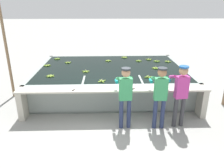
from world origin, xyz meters
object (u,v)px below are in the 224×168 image
(banana_bunch_floating_7, at_px, (124,57))
(knife_1, at_px, (135,88))
(banana_bunch_floating_4, at_px, (50,76))
(banana_bunch_floating_6, at_px, (148,77))
(banana_bunch_floating_9, at_px, (102,81))
(support_post_left, at_px, (7,52))
(banana_bunch_floating_0, at_px, (68,62))
(banana_bunch_floating_12, at_px, (157,61))
(banana_bunch_floating_10, at_px, (86,71))
(banana_bunch_floating_13, at_px, (149,59))
(worker_2, at_px, (181,90))
(banana_bunch_floating_2, at_px, (139,61))
(banana_bunch_floating_3, at_px, (57,59))
(worker_1, at_px, (160,92))
(banana_bunch_floating_8, at_px, (47,65))
(banana_bunch_floating_5, at_px, (168,61))
(worker_0, at_px, (125,92))
(banana_bunch_floating_1, at_px, (155,68))
(knife_0, at_px, (75,89))
(banana_bunch_floating_11, at_px, (108,61))

(banana_bunch_floating_7, height_order, knife_1, banana_bunch_floating_7)
(banana_bunch_floating_4, xyz_separation_m, banana_bunch_floating_6, (3.14, -0.21, 0.00))
(banana_bunch_floating_9, bearing_deg, support_post_left, 161.45)
(banana_bunch_floating_0, relative_size, banana_bunch_floating_12, 0.99)
(banana_bunch_floating_10, bearing_deg, banana_bunch_floating_13, 32.64)
(worker_2, bearing_deg, banana_bunch_floating_9, 152.01)
(banana_bunch_floating_2, bearing_deg, banana_bunch_floating_10, -145.90)
(banana_bunch_floating_0, xyz_separation_m, banana_bunch_floating_9, (1.36, -2.21, 0.00))
(banana_bunch_floating_3, relative_size, banana_bunch_floating_12, 1.00)
(worker_1, distance_m, worker_2, 0.55)
(banana_bunch_floating_8, relative_size, banana_bunch_floating_9, 1.07)
(worker_1, xyz_separation_m, banana_bunch_floating_5, (1.13, 3.38, -0.10))
(worker_0, xyz_separation_m, banana_bunch_floating_6, (0.87, 1.45, -0.09))
(banana_bunch_floating_1, height_order, support_post_left, support_post_left)
(banana_bunch_floating_5, xyz_separation_m, banana_bunch_floating_9, (-2.62, -2.23, 0.00))
(banana_bunch_floating_0, height_order, banana_bunch_floating_6, same)
(banana_bunch_floating_6, xyz_separation_m, banana_bunch_floating_9, (-1.47, -0.33, 0.00))
(banana_bunch_floating_7, relative_size, banana_bunch_floating_13, 1.01)
(banana_bunch_floating_3, height_order, knife_0, banana_bunch_floating_3)
(worker_0, height_order, banana_bunch_floating_2, worker_0)
(banana_bunch_floating_2, height_order, banana_bunch_floating_12, same)
(banana_bunch_floating_4, height_order, banana_bunch_floating_12, same)
(worker_0, height_order, knife_1, worker_0)
(banana_bunch_floating_1, bearing_deg, support_post_left, -176.99)
(banana_bunch_floating_4, bearing_deg, banana_bunch_floating_10, 22.43)
(banana_bunch_floating_12, xyz_separation_m, banana_bunch_floating_13, (-0.27, 0.30, 0.00))
(banana_bunch_floating_2, relative_size, banana_bunch_floating_10, 1.01)
(worker_0, xyz_separation_m, banana_bunch_floating_10, (-1.17, 2.12, -0.09))
(banana_bunch_floating_8, height_order, knife_1, banana_bunch_floating_8)
(worker_1, height_order, banana_bunch_floating_10, worker_1)
(banana_bunch_floating_4, height_order, banana_bunch_floating_7, same)
(banana_bunch_floating_0, xyz_separation_m, banana_bunch_floating_3, (-0.55, 0.61, -0.00))
(worker_0, relative_size, banana_bunch_floating_12, 5.89)
(banana_bunch_floating_10, bearing_deg, banana_bunch_floating_3, 126.34)
(worker_0, height_order, banana_bunch_floating_9, worker_0)
(support_post_left, bearing_deg, banana_bunch_floating_8, 35.64)
(banana_bunch_floating_8, bearing_deg, banana_bunch_floating_2, 9.01)
(banana_bunch_floating_5, bearing_deg, knife_0, -139.51)
(banana_bunch_floating_6, relative_size, knife_1, 0.99)
(support_post_left, bearing_deg, banana_bunch_floating_9, -18.55)
(banana_bunch_floating_1, relative_size, banana_bunch_floating_2, 1.00)
(banana_bunch_floating_0, height_order, banana_bunch_floating_8, same)
(banana_bunch_floating_11, bearing_deg, knife_0, -107.31)
(worker_2, relative_size, banana_bunch_floating_11, 6.06)
(banana_bunch_floating_1, relative_size, banana_bunch_floating_3, 1.00)
(banana_bunch_floating_10, relative_size, knife_0, 0.95)
(banana_bunch_floating_3, xyz_separation_m, banana_bunch_floating_9, (1.90, -2.82, 0.00))
(banana_bunch_floating_10, bearing_deg, banana_bunch_floating_5, 21.07)
(knife_1, height_order, support_post_left, support_post_left)
(banana_bunch_floating_9, bearing_deg, banana_bunch_floating_2, 58.27)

